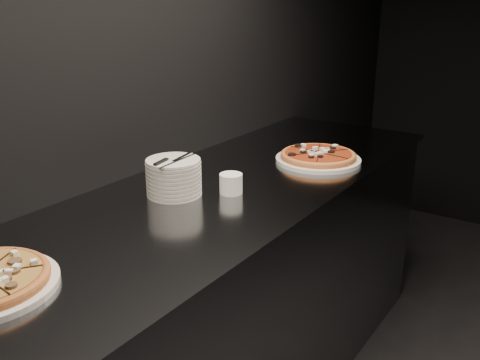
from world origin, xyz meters
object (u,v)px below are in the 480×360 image
Objects in this scene: pizza_tomato at (318,157)px; ramekin at (231,183)px; cutlery at (172,160)px; plate_stack at (174,177)px; counter at (219,303)px.

ramekin reaches higher than pizza_tomato.
pizza_tomato is 1.74× the size of cutlery.
pizza_tomato is at bearing 68.94° from plate_stack.
cutlery is at bearing -110.04° from pizza_tomato.
counter is 13.02× the size of plate_stack.
plate_stack is (-0.10, -0.11, 0.52)m from counter.
counter is 0.61m from cutlery.
ramekin is at bearing 37.45° from plate_stack.
cutlery reaches higher than counter.
plate_stack is 2.34× the size of ramekin.
pizza_tomato is 0.67m from plate_stack.
plate_stack is at bearing -111.06° from pizza_tomato.
cutlery is at bearing -137.98° from ramekin.
pizza_tomato is 1.87× the size of plate_stack.
pizza_tomato is at bearing 74.86° from counter.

